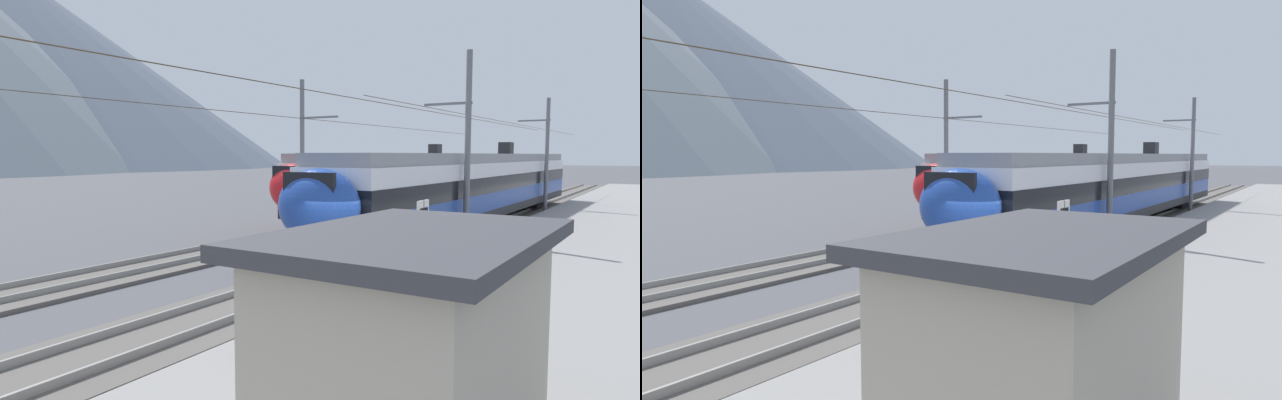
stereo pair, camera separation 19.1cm
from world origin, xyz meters
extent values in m
plane|color=#4C4C51|center=(0.00, 0.00, 0.00)|extent=(400.00, 400.00, 0.00)
cube|color=gray|center=(0.00, -4.99, 0.19)|extent=(120.00, 8.66, 0.38)
cube|color=#5B5651|center=(0.00, 1.38, 0.06)|extent=(120.00, 3.00, 0.12)
cube|color=gray|center=(0.00, 0.66, 0.20)|extent=(120.00, 0.07, 0.16)
cube|color=gray|center=(0.00, 2.10, 0.20)|extent=(120.00, 0.07, 0.16)
cube|color=#5B5651|center=(0.00, 7.19, 0.06)|extent=(120.00, 3.00, 0.12)
cube|color=gray|center=(0.00, 6.47, 0.20)|extent=(120.00, 0.07, 0.16)
cube|color=gray|center=(0.00, 7.90, 0.20)|extent=(120.00, 0.07, 0.16)
cube|color=#2D2D30|center=(16.72, 1.38, 0.92)|extent=(30.86, 2.90, 0.45)
cube|color=#1E429E|center=(16.72, 1.38, 1.57)|extent=(30.86, 2.90, 0.85)
cube|color=black|center=(16.72, 1.38, 2.38)|extent=(30.86, 2.94, 0.75)
cube|color=white|center=(16.72, 1.38, 3.08)|extent=(30.86, 2.90, 0.65)
cube|color=gray|center=(16.72, 1.38, 3.62)|extent=(30.56, 2.70, 0.45)
cube|color=black|center=(7.15, 1.38, 0.49)|extent=(2.80, 2.32, 0.42)
cube|color=black|center=(26.29, 1.38, 0.49)|extent=(2.80, 2.32, 0.42)
ellipsoid|color=#1E429E|center=(0.74, 1.38, 2.27)|extent=(1.80, 2.67, 2.25)
cube|color=black|center=(0.24, 1.38, 2.70)|extent=(0.16, 1.74, 1.19)
cube|color=black|center=(21.35, 1.38, 4.20)|extent=(0.90, 0.70, 0.70)
cube|color=#2D2D30|center=(20.79, 7.19, 0.92)|extent=(25.37, 2.91, 0.45)
cube|color=red|center=(20.79, 7.19, 1.57)|extent=(25.37, 2.91, 0.85)
cube|color=black|center=(20.79, 7.19, 2.38)|extent=(25.37, 2.95, 0.75)
cube|color=white|center=(20.79, 7.19, 3.08)|extent=(25.37, 2.91, 0.65)
cube|color=gray|center=(20.79, 7.19, 3.62)|extent=(25.07, 2.71, 0.45)
cube|color=black|center=(12.93, 7.19, 0.49)|extent=(2.80, 2.33, 0.42)
cube|color=black|center=(28.66, 7.19, 0.49)|extent=(2.80, 2.33, 0.42)
ellipsoid|color=red|center=(7.56, 7.19, 2.27)|extent=(1.80, 2.67, 2.25)
cube|color=black|center=(7.06, 7.19, 2.70)|extent=(0.16, 1.74, 1.19)
cube|color=black|center=(24.60, 7.19, 4.20)|extent=(0.90, 0.70, 0.70)
cylinder|color=slate|center=(8.98, -0.32, 3.96)|extent=(0.24, 0.24, 7.92)
cube|color=slate|center=(8.98, 0.53, 5.86)|extent=(0.10, 2.01, 0.10)
cylinder|color=#473823|center=(8.98, 1.38, 5.61)|extent=(42.56, 0.02, 0.02)
cylinder|color=slate|center=(24.70, -0.32, 3.71)|extent=(0.24, 0.24, 7.41)
cube|color=slate|center=(24.70, 0.53, 6.01)|extent=(0.10, 2.01, 0.10)
cylinder|color=#473823|center=(24.70, 1.38, 5.76)|extent=(42.56, 0.02, 0.02)
cylinder|color=slate|center=(11.01, 9.23, 3.86)|extent=(0.24, 0.24, 7.71)
cube|color=slate|center=(11.01, 8.21, 5.71)|extent=(0.10, 2.35, 0.10)
cylinder|color=#473823|center=(11.01, 7.19, 5.46)|extent=(42.56, 0.02, 0.02)
cylinder|color=#59595B|center=(1.15, -1.72, 1.47)|extent=(0.08, 0.08, 2.19)
cube|color=silver|center=(1.15, -1.72, 2.32)|extent=(0.70, 0.06, 0.50)
cube|color=black|center=(1.15, -1.75, 2.32)|extent=(0.52, 0.01, 0.10)
cylinder|color=#383842|center=(-5.72, -1.68, 0.79)|extent=(0.14, 0.14, 0.82)
cylinder|color=#383842|center=(-5.56, -1.68, 0.79)|extent=(0.14, 0.14, 0.82)
ellipsoid|color=tan|center=(-5.64, -1.68, 1.51)|extent=(0.36, 0.22, 0.62)
sphere|color=tan|center=(-5.64, -1.68, 1.96)|extent=(0.22, 0.22, 0.22)
cylinder|color=tan|center=(-5.86, -1.68, 1.46)|extent=(0.09, 0.09, 0.58)
cylinder|color=tan|center=(-5.42, -1.68, 1.46)|extent=(0.09, 0.09, 0.58)
cube|color=maroon|center=(-4.86, -1.96, 0.53)|extent=(0.32, 0.18, 0.31)
torus|color=maroon|center=(-4.86, -1.96, 0.74)|extent=(0.16, 0.02, 0.16)
cube|color=maroon|center=(0.85, -2.11, 0.50)|extent=(0.32, 0.18, 0.24)
torus|color=maroon|center=(0.85, -2.11, 0.67)|extent=(0.16, 0.02, 0.16)
cylinder|color=brown|center=(0.99, -3.13, 0.54)|extent=(0.43, 0.43, 0.32)
sphere|color=#33752D|center=(0.99, -3.13, 0.85)|extent=(0.52, 0.52, 0.52)
sphere|color=gold|center=(0.99, -3.13, 0.97)|extent=(0.29, 0.29, 0.29)
cube|color=#B7AD99|center=(-7.29, -5.18, 1.62)|extent=(3.41, 2.00, 2.48)
cube|color=#3D3D42|center=(-7.29, -5.18, 2.94)|extent=(3.81, 2.40, 0.16)
cone|color=#515B6B|center=(82.12, 181.56, 33.82)|extent=(188.92, 188.92, 67.64)
camera|label=1|loc=(-12.49, -7.40, 3.79)|focal=30.47mm
camera|label=2|loc=(-12.38, -7.55, 3.79)|focal=30.47mm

